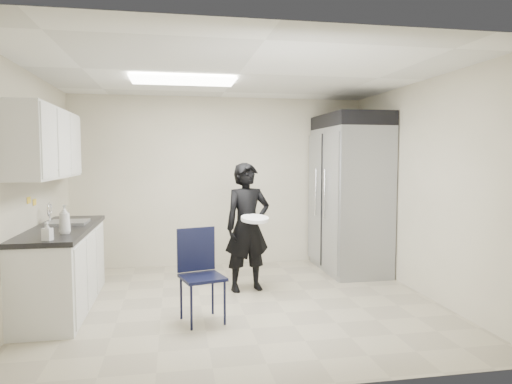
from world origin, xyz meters
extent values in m
plane|color=tan|center=(0.00, 0.00, 0.00)|extent=(4.50, 4.50, 0.00)
plane|color=white|center=(0.00, 0.00, 2.60)|extent=(4.50, 4.50, 0.00)
plane|color=beige|center=(0.00, 2.00, 1.30)|extent=(4.50, 0.00, 4.50)
plane|color=beige|center=(-2.25, 0.00, 1.30)|extent=(0.00, 4.00, 4.00)
plane|color=beige|center=(2.25, 0.00, 1.30)|extent=(0.00, 4.00, 4.00)
cube|color=white|center=(-0.60, 0.40, 2.57)|extent=(1.20, 0.60, 0.02)
cube|color=silver|center=(-1.95, 0.20, 0.43)|extent=(0.60, 1.90, 0.86)
cube|color=black|center=(-1.95, 0.20, 0.89)|extent=(0.64, 1.95, 0.05)
cube|color=gray|center=(-1.93, 0.45, 0.87)|extent=(0.42, 0.40, 0.14)
cylinder|color=silver|center=(-2.13, 0.45, 1.02)|extent=(0.02, 0.02, 0.24)
cube|color=silver|center=(-2.08, 0.20, 1.83)|extent=(0.35, 1.80, 0.75)
cube|color=black|center=(-2.14, 1.35, 1.62)|extent=(0.22, 0.30, 0.35)
cube|color=yellow|center=(-2.24, 0.10, 1.22)|extent=(0.00, 0.12, 0.07)
cube|color=yellow|center=(-2.24, 0.30, 1.18)|extent=(0.00, 0.12, 0.07)
cube|color=gray|center=(1.83, 1.27, 1.05)|extent=(0.80, 1.35, 2.10)
cube|color=black|center=(1.83, 1.27, 2.20)|extent=(0.80, 1.35, 0.20)
cube|color=black|center=(-0.45, -0.51, 0.46)|extent=(0.50, 0.50, 0.92)
imported|color=black|center=(0.18, 0.52, 0.80)|extent=(0.66, 0.51, 1.61)
cylinder|color=silver|center=(0.23, 0.27, 0.94)|extent=(0.40, 0.40, 0.04)
imported|color=white|center=(-1.81, -0.28, 1.06)|extent=(0.16, 0.16, 0.29)
imported|color=#A4A4AF|center=(-1.88, -0.65, 1.00)|extent=(0.10, 0.10, 0.17)
camera|label=1|loc=(-0.72, -5.07, 1.67)|focal=32.00mm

